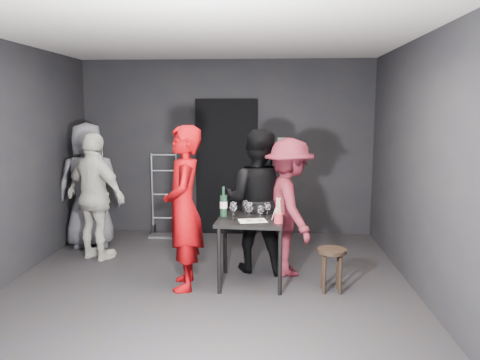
# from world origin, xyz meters

# --- Properties ---
(floor) EXTENTS (4.50, 5.00, 0.02)m
(floor) POSITION_xyz_m (0.00, 0.00, 0.00)
(floor) COLOR black
(floor) RESTS_ON ground
(ceiling) EXTENTS (4.50, 5.00, 0.02)m
(ceiling) POSITION_xyz_m (0.00, 0.00, 2.70)
(ceiling) COLOR silver
(ceiling) RESTS_ON ground
(wall_back) EXTENTS (4.50, 0.04, 2.70)m
(wall_back) POSITION_xyz_m (0.00, 2.50, 1.35)
(wall_back) COLOR black
(wall_back) RESTS_ON ground
(wall_front) EXTENTS (4.50, 0.04, 2.70)m
(wall_front) POSITION_xyz_m (0.00, -2.50, 1.35)
(wall_front) COLOR black
(wall_front) RESTS_ON ground
(wall_right) EXTENTS (0.04, 5.00, 2.70)m
(wall_right) POSITION_xyz_m (2.25, 0.00, 1.35)
(wall_right) COLOR black
(wall_right) RESTS_ON ground
(doorway) EXTENTS (0.95, 0.10, 2.10)m
(doorway) POSITION_xyz_m (0.00, 2.44, 1.05)
(doorway) COLOR black
(doorway) RESTS_ON ground
(wallbox_upper) EXTENTS (0.12, 0.06, 0.12)m
(wallbox_upper) POSITION_xyz_m (0.85, 2.45, 1.45)
(wallbox_upper) COLOR #B7B7B2
(wallbox_upper) RESTS_ON wall_back
(wallbox_lower) EXTENTS (0.10, 0.06, 0.14)m
(wallbox_lower) POSITION_xyz_m (1.05, 2.45, 1.40)
(wallbox_lower) COLOR #B7B7B2
(wallbox_lower) RESTS_ON wall_back
(hand_truck) EXTENTS (0.42, 0.35, 1.27)m
(hand_truck) POSITION_xyz_m (-0.95, 2.23, 0.23)
(hand_truck) COLOR #B2B2B7
(hand_truck) RESTS_ON floor
(tasting_table) EXTENTS (0.72, 0.72, 0.75)m
(tasting_table) POSITION_xyz_m (0.47, 0.28, 0.65)
(tasting_table) COLOR black
(tasting_table) RESTS_ON floor
(stool) EXTENTS (0.31, 0.31, 0.47)m
(stool) POSITION_xyz_m (1.35, 0.10, 0.36)
(stool) COLOR black
(stool) RESTS_ON floor
(server_red) EXTENTS (0.63, 0.84, 2.10)m
(server_red) POSITION_xyz_m (-0.25, 0.13, 1.05)
(server_red) COLOR #980307
(server_red) RESTS_ON floor
(woman_black) EXTENTS (1.03, 0.70, 1.95)m
(woman_black) POSITION_xyz_m (0.52, 0.75, 0.97)
(woman_black) COLOR black
(woman_black) RESTS_ON floor
(man_maroon) EXTENTS (0.83, 1.22, 1.74)m
(man_maroon) POSITION_xyz_m (0.90, 0.65, 0.87)
(man_maroon) COLOR maroon
(man_maroon) RESTS_ON floor
(bystander_cream) EXTENTS (1.19, 0.94, 1.83)m
(bystander_cream) POSITION_xyz_m (-1.56, 1.03, 0.91)
(bystander_cream) COLOR silver
(bystander_cream) RESTS_ON floor
(bystander_grey) EXTENTS (1.12, 0.78, 2.08)m
(bystander_grey) POSITION_xyz_m (-1.87, 1.58, 1.04)
(bystander_grey) COLOR #5C5B63
(bystander_grey) RESTS_ON floor
(tasting_mat) EXTENTS (0.33, 0.25, 0.00)m
(tasting_mat) POSITION_xyz_m (0.49, 0.15, 0.75)
(tasting_mat) COLOR white
(tasting_mat) RESTS_ON tasting_table
(wine_glass_a) EXTENTS (0.08, 0.08, 0.21)m
(wine_glass_a) POSITION_xyz_m (0.28, 0.18, 0.86)
(wine_glass_a) COLOR white
(wine_glass_a) RESTS_ON tasting_table
(wine_glass_b) EXTENTS (0.08, 0.08, 0.18)m
(wine_glass_b) POSITION_xyz_m (0.28, 0.37, 0.84)
(wine_glass_b) COLOR white
(wine_glass_b) RESTS_ON tasting_table
(wine_glass_c) EXTENTS (0.07, 0.07, 0.18)m
(wine_glass_c) POSITION_xyz_m (0.40, 0.45, 0.84)
(wine_glass_c) COLOR white
(wine_glass_c) RESTS_ON tasting_table
(wine_glass_d) EXTENTS (0.10, 0.10, 0.22)m
(wine_glass_d) POSITION_xyz_m (0.46, 0.14, 0.86)
(wine_glass_d) COLOR white
(wine_glass_d) RESTS_ON tasting_table
(wine_glass_e) EXTENTS (0.09, 0.09, 0.18)m
(wine_glass_e) POSITION_xyz_m (0.58, 0.14, 0.84)
(wine_glass_e) COLOR white
(wine_glass_e) RESTS_ON tasting_table
(wine_glass_f) EXTENTS (0.09, 0.09, 0.18)m
(wine_glass_f) POSITION_xyz_m (0.65, 0.32, 0.84)
(wine_glass_f) COLOR white
(wine_glass_f) RESTS_ON tasting_table
(wine_bottle) EXTENTS (0.08, 0.08, 0.34)m
(wine_bottle) POSITION_xyz_m (0.16, 0.36, 0.88)
(wine_bottle) COLOR black
(wine_bottle) RESTS_ON tasting_table
(breadstick_cup) EXTENTS (0.09, 0.09, 0.29)m
(breadstick_cup) POSITION_xyz_m (0.77, 0.08, 0.88)
(breadstick_cup) COLOR #AF242F
(breadstick_cup) RESTS_ON tasting_table
(reserved_card) EXTENTS (0.10, 0.15, 0.11)m
(reserved_card) POSITION_xyz_m (0.72, 0.28, 0.80)
(reserved_card) COLOR white
(reserved_card) RESTS_ON tasting_table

